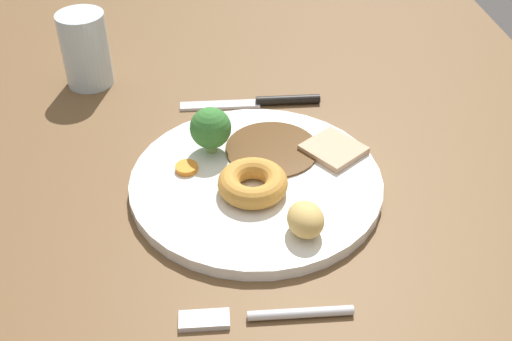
{
  "coord_description": "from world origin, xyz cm",
  "views": [
    {
      "loc": [
        -51.8,
        8.26,
        49.15
      ],
      "look_at": [
        2.33,
        1.82,
        6.0
      ],
      "focal_mm": 44.7,
      "sensor_mm": 36.0,
      "label": 1
    }
  ],
  "objects": [
    {
      "name": "carrot_coin_front",
      "position": [
        4.59,
        9.36,
        5.31
      ],
      "size": [
        2.53,
        2.53,
        0.62
      ],
      "primitive_type": "cylinder",
      "color": "orange",
      "rests_on": "dinner_plate"
    },
    {
      "name": "knife",
      "position": [
        19.21,
        -1.12,
        4.05
      ],
      "size": [
        2.27,
        18.55,
        1.2
      ],
      "rotation": [
        0.0,
        0.0,
        1.53
      ],
      "color": "black",
      "rests_on": "dining_table"
    },
    {
      "name": "meat_slice_main",
      "position": [
        5.95,
        -7.65,
        5.4
      ],
      "size": [
        8.3,
        8.23,
        0.8
      ],
      "primitive_type": "cube",
      "rotation": [
        0.0,
        0.0,
        0.63
      ],
      "color": "tan",
      "rests_on": "dinner_plate"
    },
    {
      "name": "fork",
      "position": [
        -15.86,
        3.72,
        3.99
      ],
      "size": [
        2.2,
        15.3,
        0.9
      ],
      "rotation": [
        0.0,
        0.0,
        1.53
      ],
      "color": "silver",
      "rests_on": "dining_table"
    },
    {
      "name": "gravy_pool",
      "position": [
        7.2,
        -0.64,
        5.15
      ],
      "size": [
        10.88,
        10.88,
        0.3
      ],
      "primitive_type": "cylinder",
      "color": "#563819",
      "rests_on": "dinner_plate"
    },
    {
      "name": "roast_potato_left",
      "position": [
        -6.76,
        -2.0,
        6.65
      ],
      "size": [
        4.73,
        4.08,
        3.29
      ],
      "primitive_type": "ellipsoid",
      "rotation": [
        0.0,
        0.0,
        0.1
      ],
      "color": "#D8B260",
      "rests_on": "dinner_plate"
    },
    {
      "name": "broccoli_floret",
      "position": [
        8.0,
        6.34,
        8.08
      ],
      "size": [
        4.76,
        4.76,
        5.52
      ],
      "color": "#8CB766",
      "rests_on": "dinner_plate"
    },
    {
      "name": "dinner_plate",
      "position": [
        2.33,
        1.82,
        4.3
      ],
      "size": [
        27.89,
        27.89,
        1.4
      ],
      "primitive_type": "cylinder",
      "color": "white",
      "rests_on": "dining_table"
    },
    {
      "name": "water_glass",
      "position": [
        27.78,
        21.97,
        8.7
      ],
      "size": [
        6.39,
        6.39,
        10.2
      ],
      "primitive_type": "cylinder",
      "color": "silver",
      "rests_on": "dining_table"
    },
    {
      "name": "yorkshire_pudding",
      "position": [
        -0.27,
        2.45,
        6.2
      ],
      "size": [
        7.51,
        7.51,
        2.41
      ],
      "primitive_type": "torus",
      "color": "#C68938",
      "rests_on": "dinner_plate"
    },
    {
      "name": "dining_table",
      "position": [
        0.0,
        0.0,
        1.8
      ],
      "size": [
        120.0,
        84.0,
        3.6
      ],
      "primitive_type": "cube",
      "color": "brown",
      "rests_on": "ground"
    }
  ]
}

